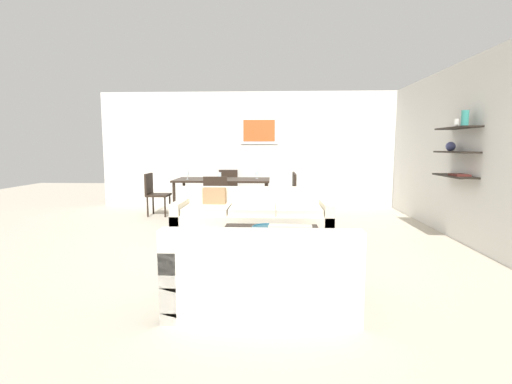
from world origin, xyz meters
name	(u,v)px	position (x,y,z in m)	size (l,w,h in m)	color
ground_plane	(260,244)	(0.00, 0.00, 0.00)	(18.00, 18.00, 0.00)	#BCB29E
back_wall_unit	(278,150)	(0.29, 3.53, 1.36)	(8.40, 0.09, 2.70)	silver
right_wall_shelf_unit	(456,152)	(3.03, 0.59, 1.35)	(0.34, 8.20, 2.70)	silver
sofa_beige	(252,220)	(-0.13, 0.34, 0.29)	(2.38, 0.90, 0.78)	beige
loveseat_white	(262,275)	(0.10, -2.19, 0.29)	(1.62, 0.90, 0.78)	silver
coffee_table	(271,247)	(0.17, -0.86, 0.19)	(1.23, 1.01, 0.38)	black
decorative_bowl	(268,230)	(0.13, -0.93, 0.43)	(0.40, 0.40, 0.09)	navy
candle_jar	(294,228)	(0.46, -0.81, 0.42)	(0.07, 0.07, 0.08)	silver
dining_table	(223,182)	(-0.88, 2.45, 0.69)	(1.98, 0.97, 0.75)	black
dining_chair_head	(228,186)	(-0.88, 3.34, 0.50)	(0.44, 0.44, 0.88)	black
dining_chair_left_near	(154,191)	(-2.28, 2.23, 0.50)	(0.44, 0.44, 0.88)	black
dining_chair_foot	(216,196)	(-0.88, 1.56, 0.50)	(0.44, 0.44, 0.88)	black
dining_chair_right_near	(289,192)	(0.52, 2.23, 0.50)	(0.44, 0.44, 0.88)	black
dining_chair_right_far	(288,190)	(0.52, 2.67, 0.50)	(0.44, 0.44, 0.88)	black
wine_glass_right_far	(257,174)	(-0.16, 2.57, 0.86)	(0.06, 0.06, 0.15)	silver
wine_glass_foot	(220,175)	(-0.88, 2.02, 0.87)	(0.07, 0.07, 0.17)	silver
wine_glass_left_near	(187,174)	(-1.60, 2.33, 0.87)	(0.06, 0.06, 0.17)	silver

